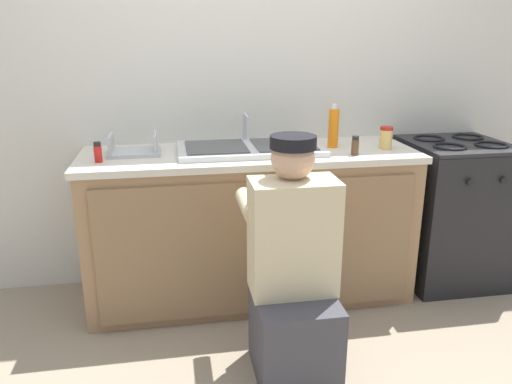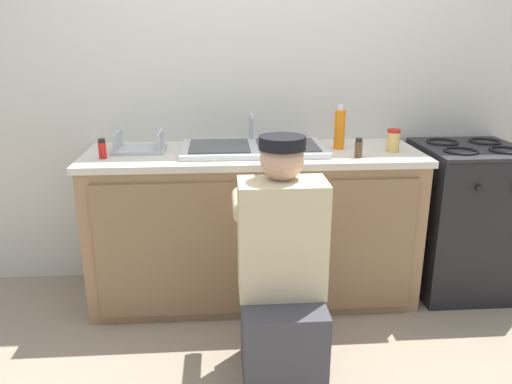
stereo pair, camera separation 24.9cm
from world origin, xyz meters
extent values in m
plane|color=gray|center=(0.00, 0.00, 0.00)|extent=(12.00, 12.00, 0.00)
cube|color=silver|center=(0.00, 0.65, 1.25)|extent=(6.00, 0.10, 2.50)
cube|color=#997551|center=(0.00, 0.30, 0.42)|extent=(1.84, 0.60, 0.85)
cube|color=#866747|center=(-0.44, -0.01, 0.42)|extent=(0.81, 0.02, 0.74)
cube|color=#866747|center=(0.44, -0.01, 0.42)|extent=(0.81, 0.02, 0.74)
cube|color=beige|center=(0.00, 0.30, 0.86)|extent=(1.88, 0.62, 0.04)
cube|color=silver|center=(0.00, 0.30, 0.90)|extent=(0.80, 0.44, 0.03)
cube|color=#4C4F51|center=(-0.19, 0.30, 0.92)|extent=(0.33, 0.35, 0.01)
cube|color=#4C4F51|center=(0.19, 0.30, 0.92)|extent=(0.33, 0.35, 0.01)
cylinder|color=#B7BABF|center=(0.00, 0.49, 0.97)|extent=(0.02, 0.02, 0.18)
cylinder|color=#B7BABF|center=(0.00, 0.41, 1.06)|extent=(0.02, 0.16, 0.02)
cube|color=black|center=(1.28, 0.30, 0.43)|extent=(0.58, 0.60, 0.86)
cube|color=#262628|center=(1.28, 0.30, 0.88)|extent=(0.57, 0.59, 0.02)
torus|color=black|center=(1.14, 0.18, 0.89)|extent=(0.19, 0.19, 0.02)
torus|color=black|center=(1.41, 0.18, 0.89)|extent=(0.19, 0.19, 0.02)
torus|color=black|center=(1.14, 0.42, 0.89)|extent=(0.19, 0.19, 0.02)
torus|color=black|center=(1.41, 0.42, 0.89)|extent=(0.19, 0.19, 0.02)
cylinder|color=black|center=(1.17, -0.01, 0.73)|extent=(0.04, 0.02, 0.04)
cylinder|color=black|center=(1.38, -0.01, 0.73)|extent=(0.04, 0.02, 0.04)
cube|color=#3F3F47|center=(0.08, -0.49, 0.20)|extent=(0.36, 0.40, 0.40)
cube|color=beige|center=(0.08, -0.43, 0.66)|extent=(0.38, 0.22, 0.52)
sphere|color=tan|center=(0.08, -0.39, 1.01)|extent=(0.19, 0.19, 0.19)
cylinder|color=black|center=(0.08, -0.39, 1.08)|extent=(0.20, 0.20, 0.06)
cube|color=black|center=(0.08, -0.30, 1.06)|extent=(0.13, 0.09, 0.02)
cylinder|color=beige|center=(-0.09, -0.23, 0.75)|extent=(0.08, 0.30, 0.08)
cylinder|color=beige|center=(0.25, -0.23, 0.75)|extent=(0.08, 0.30, 0.08)
cylinder|color=red|center=(-0.80, 0.19, 0.93)|extent=(0.04, 0.04, 0.08)
cylinder|color=black|center=(-0.80, 0.19, 0.98)|extent=(0.04, 0.04, 0.02)
cylinder|color=orange|center=(0.49, 0.33, 0.99)|extent=(0.06, 0.06, 0.22)
cylinder|color=white|center=(0.49, 0.33, 1.12)|extent=(0.03, 0.03, 0.03)
cylinder|color=#513823|center=(0.55, 0.12, 0.93)|extent=(0.04, 0.04, 0.08)
cylinder|color=black|center=(0.55, 0.12, 0.98)|extent=(0.04, 0.04, 0.02)
cylinder|color=#DBB760|center=(0.77, 0.23, 0.94)|extent=(0.07, 0.07, 0.11)
cylinder|color=#B21E19|center=(0.77, 0.23, 1.00)|extent=(0.07, 0.07, 0.02)
cube|color=#B2B7BC|center=(-0.64, 0.34, 0.89)|extent=(0.28, 0.22, 0.02)
cube|color=#B2B7BC|center=(-0.75, 0.34, 0.94)|extent=(0.01, 0.21, 0.10)
cube|color=#B2B7BC|center=(-0.52, 0.34, 0.94)|extent=(0.01, 0.21, 0.10)
camera|label=1|loc=(-0.43, -2.40, 1.51)|focal=35.00mm
camera|label=2|loc=(-0.18, -2.43, 1.51)|focal=35.00mm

